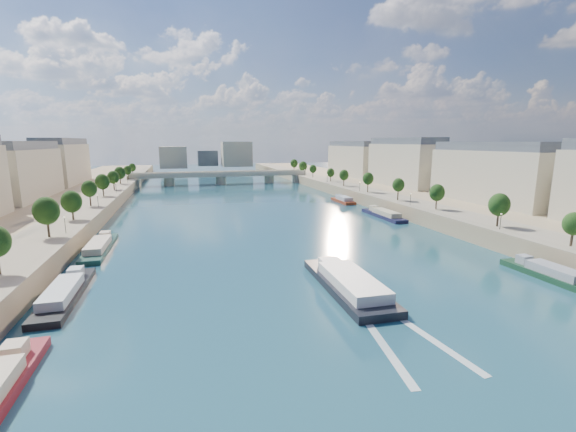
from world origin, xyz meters
TOP-DOWN VIEW (x-y plane):
  - ground at (0.00, 100.00)m, footprint 700.00×700.00m
  - quay_left at (-72.00, 100.00)m, footprint 44.00×520.00m
  - quay_right at (72.00, 100.00)m, footprint 44.00×520.00m
  - pave_left at (-57.00, 100.00)m, footprint 14.00×520.00m
  - pave_right at (57.00, 100.00)m, footprint 14.00×520.00m
  - trees_left at (-55.00, 102.00)m, footprint 4.80×268.80m
  - trees_right at (55.00, 110.00)m, footprint 4.80×268.80m
  - lamps_left at (-52.50, 90.00)m, footprint 0.36×200.36m
  - lamps_right at (52.50, 105.00)m, footprint 0.36×200.36m
  - buildings_right at (85.00, 112.00)m, footprint 16.00×226.00m
  - skyline at (3.19, 319.52)m, footprint 79.00×42.00m
  - bridge at (0.00, 218.68)m, footprint 112.00×12.00m
  - tour_barge at (3.99, 29.88)m, footprint 8.95×28.85m
  - wake at (3.99, 13.30)m, footprint 10.76×26.00m
  - moored_barges_left at (-45.50, 27.29)m, footprint 5.00×118.44m
  - moored_barges_right at (45.50, 53.50)m, footprint 5.00×158.93m

SIDE VIEW (x-z plane):
  - ground at x=0.00m, z-range 0.00..0.00m
  - wake at x=3.99m, z-range 0.00..0.04m
  - moored_barges_right at x=45.50m, z-range -0.96..2.64m
  - moored_barges_left at x=-45.50m, z-range -0.96..2.64m
  - tour_barge at x=3.99m, z-range -0.85..3.04m
  - quay_left at x=-72.00m, z-range 0.00..5.00m
  - quay_right at x=72.00m, z-range 0.00..5.00m
  - pave_left at x=-57.00m, z-range 5.00..5.10m
  - pave_right at x=57.00m, z-range 5.00..5.10m
  - bridge at x=0.00m, z-range 1.01..9.16m
  - lamps_left at x=-52.50m, z-range 5.64..9.92m
  - lamps_right at x=52.50m, z-range 5.64..9.92m
  - trees_left at x=-55.00m, z-range 6.35..14.61m
  - trees_right at x=55.00m, z-range 6.35..14.61m
  - skyline at x=3.19m, z-range 3.66..25.66m
  - buildings_right at x=85.00m, z-range 4.85..28.05m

